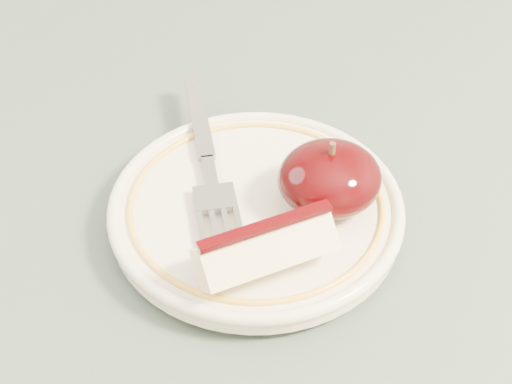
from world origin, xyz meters
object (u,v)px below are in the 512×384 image
object	(u,v)px
table	(131,297)
fork	(207,160)
apple_half	(329,178)
plate	(256,208)

from	to	relation	value
table	fork	bearing A→B (deg)	7.32
apple_half	fork	xyz separation A→B (m)	(-0.06, 0.06, -0.02)
table	plate	world-z (taller)	plate
apple_half	fork	bearing A→B (deg)	135.58
table	fork	size ratio (longest dim) A/B	4.71
table	apple_half	world-z (taller)	apple_half
plate	fork	size ratio (longest dim) A/B	1.01
apple_half	fork	world-z (taller)	apple_half
plate	apple_half	size ratio (longest dim) A/B	2.90
table	fork	distance (m)	0.13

